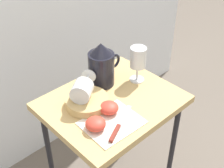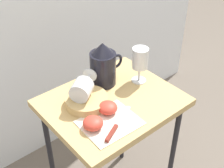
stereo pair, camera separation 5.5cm
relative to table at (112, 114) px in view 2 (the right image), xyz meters
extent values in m
cube|color=tan|center=(0.00, 0.00, 0.06)|extent=(0.53, 0.43, 0.03)
cylinder|color=black|center=(0.23, -0.18, -0.28)|extent=(0.02, 0.02, 0.64)
cylinder|color=black|center=(-0.23, 0.18, -0.28)|extent=(0.02, 0.02, 0.64)
cylinder|color=black|center=(0.23, 0.18, -0.28)|extent=(0.02, 0.02, 0.64)
cube|color=silver|center=(-0.09, -0.10, 0.08)|extent=(0.22, 0.18, 0.00)
cylinder|color=tan|center=(-0.09, 0.04, 0.09)|extent=(0.17, 0.17, 0.03)
cylinder|color=black|center=(0.05, 0.12, 0.15)|extent=(0.11, 0.11, 0.15)
cylinder|color=#B23819|center=(0.05, 0.12, 0.12)|extent=(0.10, 0.10, 0.08)
cone|color=black|center=(0.05, 0.12, 0.24)|extent=(0.09, 0.09, 0.05)
torus|color=black|center=(0.12, 0.12, 0.15)|extent=(0.07, 0.01, 0.07)
cylinder|color=silver|center=(0.18, 0.03, 0.08)|extent=(0.06, 0.06, 0.00)
cylinder|color=silver|center=(0.18, 0.03, 0.11)|extent=(0.01, 0.01, 0.07)
cylinder|color=silver|center=(0.18, 0.03, 0.19)|extent=(0.07, 0.07, 0.09)
cylinder|color=#B23819|center=(0.18, 0.03, 0.17)|extent=(0.06, 0.06, 0.05)
cylinder|color=silver|center=(-0.11, 0.05, 0.15)|extent=(0.11, 0.11, 0.08)
cylinder|color=silver|center=(-0.05, 0.09, 0.15)|extent=(0.05, 0.04, 0.01)
cylinder|color=silver|center=(-0.03, 0.11, 0.15)|extent=(0.04, 0.05, 0.06)
ellipsoid|color=#CC3D2D|center=(-0.16, -0.08, 0.10)|extent=(0.07, 0.07, 0.04)
ellipsoid|color=#CC3D2D|center=(-0.06, -0.05, 0.10)|extent=(0.07, 0.07, 0.04)
cube|color=silver|center=(-0.03, -0.11, 0.08)|extent=(0.12, 0.07, 0.00)
cube|color=maroon|center=(-0.13, -0.15, 0.08)|extent=(0.08, 0.05, 0.01)
camera|label=1|loc=(-0.66, -0.70, 0.85)|focal=48.96mm
camera|label=2|loc=(-0.62, -0.73, 0.85)|focal=48.96mm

